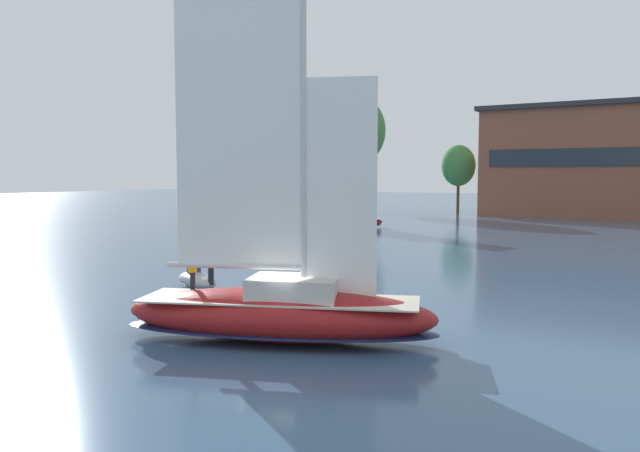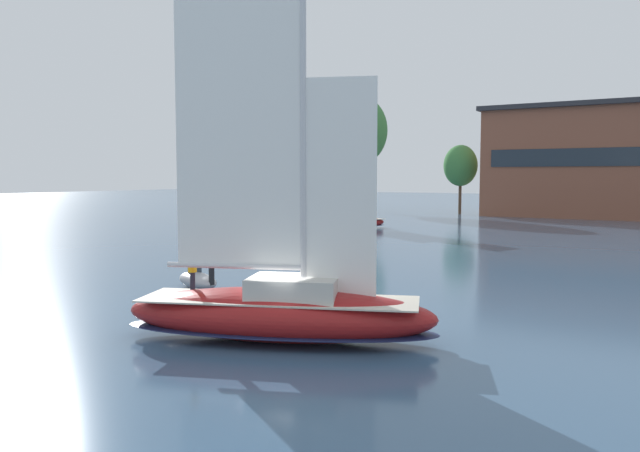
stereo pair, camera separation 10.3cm
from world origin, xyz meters
name	(u,v)px [view 1 (the left image)]	position (x,y,z in m)	size (l,w,h in m)	color
ground_plane	(279,341)	(0.00, 0.00, 0.00)	(400.00, 400.00, 0.00)	#385675
waterfront_building	(608,161)	(1.72, 85.45, 8.48)	(36.02, 19.06, 16.90)	brown
tree_shore_left	(458,166)	(-20.03, 80.18, 7.91)	(5.49, 5.49, 11.29)	#4C3828
tree_shore_center	(358,131)	(-38.64, 80.20, 14.25)	(9.89, 9.89, 20.35)	brown
sailboat_main	(280,308)	(0.02, 0.01, 1.27)	(12.42, 7.54, 16.51)	maroon
sailboat_moored_far_slip	(357,221)	(-20.92, 46.18, 0.89)	(5.09, 8.16, 10.89)	maroon
motor_tender	(197,280)	(-10.21, 6.70, 0.46)	(3.97, 2.79, 1.41)	#99999E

